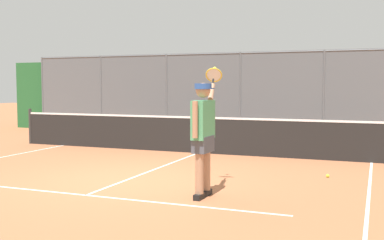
% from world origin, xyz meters
% --- Properties ---
extents(ground_plane, '(60.00, 60.00, 0.00)m').
position_xyz_m(ground_plane, '(0.00, 0.00, 0.00)').
color(ground_plane, '#A8603D').
extents(court_line_markings, '(8.60, 9.38, 0.01)m').
position_xyz_m(court_line_markings, '(0.00, 1.63, 0.00)').
color(court_line_markings, white).
rests_on(court_line_markings, ground).
extents(fence_backdrop, '(19.51, 1.37, 2.91)m').
position_xyz_m(fence_backdrop, '(0.00, -8.53, 1.35)').
color(fence_backdrop, '#565B60').
rests_on(fence_backdrop, ground).
extents(tennis_net, '(11.05, 0.09, 1.07)m').
position_xyz_m(tennis_net, '(0.00, -3.87, 0.49)').
color(tennis_net, '#2D2D2D').
rests_on(tennis_net, ground).
extents(tennis_player, '(0.44, 1.48, 2.11)m').
position_xyz_m(tennis_player, '(-1.81, 0.68, 1.09)').
color(tennis_player, black).
rests_on(tennis_player, ground).
extents(tennis_ball_near_net, '(0.07, 0.07, 0.07)m').
position_xyz_m(tennis_ball_near_net, '(-3.51, -1.70, 0.03)').
color(tennis_ball_near_net, '#CCDB33').
rests_on(tennis_ball_near_net, ground).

